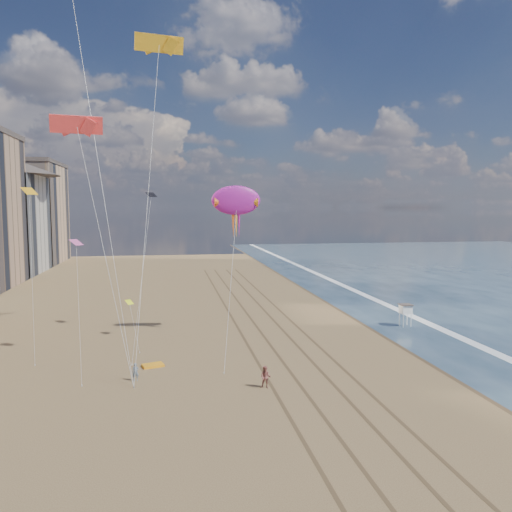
% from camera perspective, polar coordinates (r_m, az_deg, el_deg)
% --- Properties ---
extents(ground, '(260.00, 260.00, 0.00)m').
position_cam_1_polar(ground, '(32.59, 8.57, -21.48)').
color(ground, brown).
rests_on(ground, ground).
extents(wet_sand, '(260.00, 260.00, 0.00)m').
position_cam_1_polar(wet_sand, '(74.69, 12.70, -6.00)').
color(wet_sand, '#42301E').
rests_on(wet_sand, ground).
extents(foam, '(260.00, 260.00, 0.00)m').
position_cam_1_polar(foam, '(76.39, 15.62, -5.81)').
color(foam, white).
rests_on(foam, ground).
extents(tracks, '(7.68, 120.00, 0.01)m').
position_cam_1_polar(tracks, '(60.54, 1.77, -8.57)').
color(tracks, brown).
rests_on(tracks, ground).
extents(lifeguard_stand, '(1.53, 1.53, 2.77)m').
position_cam_1_polar(lifeguard_stand, '(65.34, 16.72, -5.84)').
color(lifeguard_stand, white).
rests_on(lifeguard_stand, ground).
extents(grounded_kite, '(2.18, 1.71, 0.22)m').
position_cam_1_polar(grounded_kite, '(48.60, -11.70, -12.14)').
color(grounded_kite, '#FF9F15').
rests_on(grounded_kite, ground).
extents(show_kite, '(4.98, 6.99, 19.62)m').
position_cam_1_polar(show_kite, '(56.39, -2.30, 6.33)').
color(show_kite, '#A41991').
rests_on(show_kite, ground).
extents(kite_flyer_a, '(0.58, 0.39, 1.54)m').
position_cam_1_polar(kite_flyer_a, '(44.94, -13.60, -12.77)').
color(kite_flyer_a, slate).
rests_on(kite_flyer_a, ground).
extents(kite_flyer_b, '(1.10, 0.99, 1.85)m').
position_cam_1_polar(kite_flyer_b, '(42.07, 1.10, -13.67)').
color(kite_flyer_b, '#9C574F').
rests_on(kite_flyer_b, ground).
extents(parafoils, '(14.12, 13.74, 17.46)m').
position_cam_1_polar(parafoils, '(55.77, -16.86, 23.40)').
color(parafoils, black).
rests_on(parafoils, ground).
extents(small_kites, '(14.05, 9.67, 13.08)m').
position_cam_1_polar(small_kites, '(56.05, -18.71, 4.05)').
color(small_kites, '#D55396').
rests_on(small_kites, ground).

